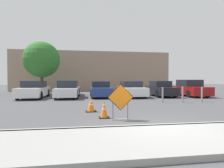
# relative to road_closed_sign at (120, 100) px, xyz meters

# --- Properties ---
(ground_plane) EXTENTS (96.00, 96.00, 0.00)m
(ground_plane) POSITION_rel_road_closed_sign_xyz_m (1.12, 8.60, -0.75)
(ground_plane) COLOR #4C4C4F
(sidewalk_strip) EXTENTS (30.32, 2.24, 0.14)m
(sidewalk_strip) POSITION_rel_road_closed_sign_xyz_m (1.12, -2.51, -0.68)
(sidewalk_strip) COLOR #999993
(sidewalk_strip) RESTS_ON ground_plane
(curb_lip) EXTENTS (30.32, 0.20, 0.14)m
(curb_lip) POSITION_rel_road_closed_sign_xyz_m (1.12, -1.40, -0.68)
(curb_lip) COLOR #999993
(curb_lip) RESTS_ON ground_plane
(road_closed_sign) EXTENTS (1.02, 0.20, 1.39)m
(road_closed_sign) POSITION_rel_road_closed_sign_xyz_m (0.00, 0.00, 0.00)
(road_closed_sign) COLOR black
(road_closed_sign) RESTS_ON ground_plane
(traffic_cone_nearest) EXTENTS (0.40, 0.40, 0.72)m
(traffic_cone_nearest) POSITION_rel_road_closed_sign_xyz_m (-0.59, 0.44, -0.40)
(traffic_cone_nearest) COLOR black
(traffic_cone_nearest) RESTS_ON ground_plane
(traffic_cone_second) EXTENTS (0.50, 0.50, 0.68)m
(traffic_cone_second) POSITION_rel_road_closed_sign_xyz_m (-1.09, 1.94, -0.42)
(traffic_cone_second) COLOR black
(traffic_cone_second) RESTS_ON ground_plane
(parked_car_nearest) EXTENTS (1.96, 4.46, 1.46)m
(parked_car_nearest) POSITION_rel_road_closed_sign_xyz_m (-5.79, 9.21, -0.07)
(parked_car_nearest) COLOR white
(parked_car_nearest) RESTS_ON ground_plane
(parked_car_second) EXTENTS (1.88, 4.50, 1.47)m
(parked_car_second) POSITION_rel_road_closed_sign_xyz_m (-2.94, 9.11, -0.07)
(parked_car_second) COLOR silver
(parked_car_second) RESTS_ON ground_plane
(parked_car_third) EXTENTS (1.81, 4.48, 1.41)m
(parked_car_third) POSITION_rel_road_closed_sign_xyz_m (-0.08, 9.45, -0.10)
(parked_car_third) COLOR navy
(parked_car_third) RESTS_ON ground_plane
(parked_car_fourth) EXTENTS (1.95, 4.55, 1.42)m
(parked_car_fourth) POSITION_rel_road_closed_sign_xyz_m (2.78, 9.24, -0.09)
(parked_car_fourth) COLOR white
(parked_car_fourth) RESTS_ON ground_plane
(parked_car_fifth) EXTENTS (1.88, 4.34, 1.45)m
(parked_car_fifth) POSITION_rel_road_closed_sign_xyz_m (5.63, 9.20, -0.07)
(parked_car_fifth) COLOR black
(parked_car_fifth) RESTS_ON ground_plane
(parked_car_sixth) EXTENTS (2.04, 4.56, 1.56)m
(parked_car_sixth) POSITION_rel_road_closed_sign_xyz_m (8.49, 8.99, -0.04)
(parked_car_sixth) COLOR maroon
(parked_car_sixth) RESTS_ON ground_plane
(bollard_nearest) EXTENTS (0.12, 0.12, 1.06)m
(bollard_nearest) POSITION_rel_road_closed_sign_xyz_m (3.75, 4.54, -0.19)
(bollard_nearest) COLOR gray
(bollard_nearest) RESTS_ON ground_plane
(bollard_second) EXTENTS (0.12, 0.12, 1.09)m
(bollard_second) POSITION_rel_road_closed_sign_xyz_m (5.19, 4.54, -0.17)
(bollard_second) COLOR gray
(bollard_second) RESTS_ON ground_plane
(bollard_third) EXTENTS (0.12, 0.12, 1.06)m
(bollard_third) POSITION_rel_road_closed_sign_xyz_m (6.63, 4.54, -0.19)
(bollard_third) COLOR gray
(bollard_third) RESTS_ON ground_plane
(building_facade_backdrop) EXTENTS (22.48, 5.00, 5.63)m
(building_facade_backdrop) POSITION_rel_road_closed_sign_xyz_m (-0.44, 20.62, 2.07)
(building_facade_backdrop) COLOR gray
(building_facade_backdrop) RESTS_ON ground_plane
(street_tree_behind_lot) EXTENTS (3.90, 3.90, 5.73)m
(street_tree_behind_lot) POSITION_rel_road_closed_sign_xyz_m (-6.20, 13.46, 3.02)
(street_tree_behind_lot) COLOR #513823
(street_tree_behind_lot) RESTS_ON ground_plane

